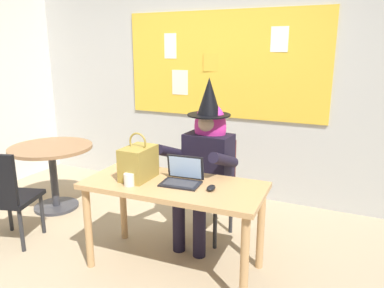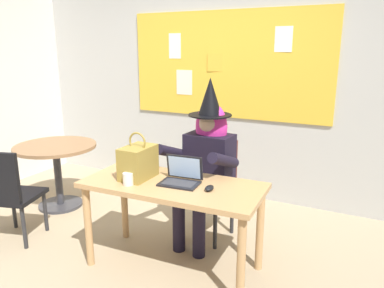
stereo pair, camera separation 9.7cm
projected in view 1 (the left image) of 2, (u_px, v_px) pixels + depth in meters
The scene contains 11 objects.
ground_plane at pixel (144, 264), 3.07m from camera, with size 24.00×24.00×0.00m, color tan.
wall_back_bulletin at pixel (224, 73), 4.28m from camera, with size 5.38×1.91×2.90m.
desk_main at pixel (174, 195), 2.88m from camera, with size 1.43×0.70×0.73m.
chair_at_desk at pixel (211, 181), 3.48m from camera, with size 0.46×0.46×0.92m.
person_costumed at pixel (206, 155), 3.30m from camera, with size 0.61×0.67×1.49m.
laptop at pixel (182, 177), 2.84m from camera, with size 0.32×0.25×0.20m.
computer_mouse at pixel (211, 188), 2.71m from camera, with size 0.06×0.10×0.03m, color black.
handbag at pixel (138, 162), 2.92m from camera, with size 0.20×0.30×0.38m.
coffee_mug at pixel (129, 180), 2.79m from camera, with size 0.08×0.08×0.10m, color silver.
side_table_round at pixel (52, 162), 4.02m from camera, with size 0.87×0.87×0.71m.
chair_spare_by_window at pixel (6, 194), 3.25m from camera, with size 0.52×0.52×0.89m.
Camera 1 is at (1.51, -2.29, 1.74)m, focal length 34.60 mm.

